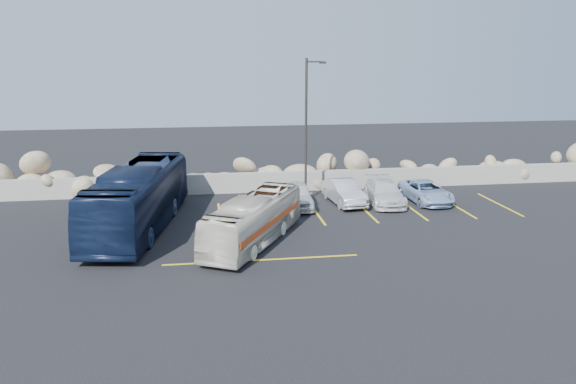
{
  "coord_description": "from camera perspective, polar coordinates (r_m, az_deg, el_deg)",
  "views": [
    {
      "loc": [
        -3.14,
        -21.31,
        8.13
      ],
      "look_at": [
        0.65,
        4.0,
        1.89
      ],
      "focal_mm": 35.0,
      "sensor_mm": 36.0,
      "label": 1
    }
  ],
  "objects": [
    {
      "name": "car_b",
      "position": [
        31.65,
        5.71,
        0.0
      ],
      "size": [
        1.83,
        4.18,
        1.34
      ],
      "primitive_type": "imported",
      "rotation": [
        0.0,
        0.0,
        0.1
      ],
      "color": "#B6B7BB",
      "rests_on": "ground"
    },
    {
      "name": "tour_coach",
      "position": [
        27.69,
        -14.91,
        -0.57
      ],
      "size": [
        4.27,
        11.2,
        3.05
      ],
      "primitive_type": "imported",
      "rotation": [
        0.0,
        0.0,
        -0.16
      ],
      "color": "#0F1A35",
      "rests_on": "ground"
    },
    {
      "name": "car_c",
      "position": [
        32.01,
        9.77,
        -0.04
      ],
      "size": [
        2.19,
        4.53,
        1.27
      ],
      "primitive_type": "imported",
      "rotation": [
        0.0,
        0.0,
        -0.1
      ],
      "color": "silver",
      "rests_on": "ground"
    },
    {
      "name": "car_a",
      "position": [
        30.79,
        0.94,
        -0.29
      ],
      "size": [
        1.89,
        4.11,
        1.37
      ],
      "primitive_type": "imported",
      "rotation": [
        0.0,
        0.0,
        -0.07
      ],
      "color": "silver",
      "rests_on": "ground"
    },
    {
      "name": "riprap_pile",
      "position": [
        35.32,
        -3.27,
        2.53
      ],
      "size": [
        54.0,
        2.8,
        2.6
      ],
      "primitive_type": null,
      "color": "#9A8065",
      "rests_on": "ground"
    },
    {
      "name": "lamppost",
      "position": [
        31.57,
        1.95,
        6.72
      ],
      "size": [
        1.14,
        0.18,
        8.0
      ],
      "color": "#302D2A",
      "rests_on": "ground"
    },
    {
      "name": "parking_lines",
      "position": [
        29.14,
        7.33,
        -2.6
      ],
      "size": [
        18.16,
        9.36,
        0.01
      ],
      "color": "yellow",
      "rests_on": "ground"
    },
    {
      "name": "ground",
      "position": [
        23.02,
        -0.13,
        -6.97
      ],
      "size": [
        90.0,
        90.0,
        0.0
      ],
      "primitive_type": "plane",
      "color": "black",
      "rests_on": "ground"
    },
    {
      "name": "vintage_bus",
      "position": [
        24.82,
        -3.49,
        -2.86
      ],
      "size": [
        5.19,
        7.58,
        2.13
      ],
      "primitive_type": "imported",
      "rotation": [
        0.0,
        0.0,
        -0.49
      ],
      "color": "silver",
      "rests_on": "ground"
    },
    {
      "name": "seawall",
      "position": [
        34.29,
        -3.06,
        1.0
      ],
      "size": [
        60.0,
        0.4,
        1.2
      ],
      "primitive_type": "cube",
      "color": "gray",
      "rests_on": "ground"
    },
    {
      "name": "car_d",
      "position": [
        32.86,
        13.84,
        0.04
      ],
      "size": [
        2.2,
        4.36,
        1.18
      ],
      "primitive_type": "imported",
      "rotation": [
        0.0,
        0.0,
        0.06
      ],
      "color": "#93AED0",
      "rests_on": "ground"
    }
  ]
}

